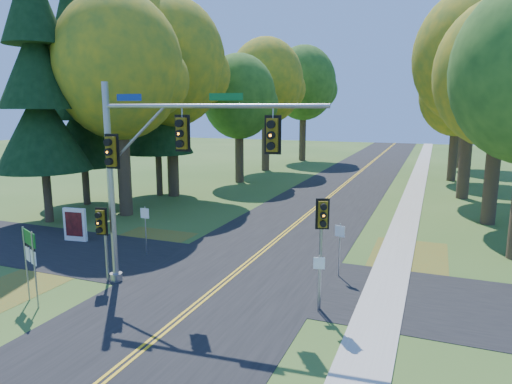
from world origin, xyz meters
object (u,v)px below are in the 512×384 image
at_px(traffic_mast, 158,158).
at_px(info_kiosk, 75,225).
at_px(route_sign_cluster, 30,251).
at_px(east_signal_pole, 322,227).

relative_size(traffic_mast, info_kiosk, 4.90).
xyz_separation_m(traffic_mast, route_sign_cluster, (-3.51, -3.02, -3.15)).
bearing_deg(info_kiosk, traffic_mast, -32.50).
bearing_deg(east_signal_pole, route_sign_cluster, 176.45).
distance_m(traffic_mast, east_signal_pole, 6.63).
bearing_deg(east_signal_pole, traffic_mast, 159.98).
height_order(traffic_mast, info_kiosk, traffic_mast).
bearing_deg(route_sign_cluster, east_signal_pole, 43.04).
relative_size(traffic_mast, east_signal_pole, 2.17).
distance_m(east_signal_pole, route_sign_cluster, 10.37).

